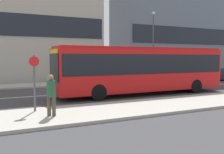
% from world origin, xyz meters
% --- Properties ---
extents(ground_plane, '(120.00, 120.00, 0.00)m').
position_xyz_m(ground_plane, '(0.00, 0.00, 0.00)').
color(ground_plane, '#3A3A3D').
extents(sidewalk_near, '(44.00, 3.50, 0.13)m').
position_xyz_m(sidewalk_near, '(0.00, -6.25, 0.07)').
color(sidewalk_near, '#A39E93').
rests_on(sidewalk_near, ground_plane).
extents(sidewalk_far, '(44.00, 3.50, 0.13)m').
position_xyz_m(sidewalk_far, '(0.00, 6.25, 0.07)').
color(sidewalk_far, '#A39E93').
rests_on(sidewalk_far, ground_plane).
extents(lane_centerline, '(41.80, 0.16, 0.01)m').
position_xyz_m(lane_centerline, '(0.00, 0.00, 0.00)').
color(lane_centerline, silver).
rests_on(lane_centerline, ground_plane).
extents(apartment_block_right_tower, '(19.41, 5.90, 19.78)m').
position_xyz_m(apartment_block_right_tower, '(19.31, 12.41, 9.88)').
color(apartment_block_right_tower, slate).
rests_on(apartment_block_right_tower, ground_plane).
extents(city_bus, '(12.07, 2.57, 3.18)m').
position_xyz_m(city_bus, '(4.03, -2.12, 1.83)').
color(city_bus, red).
rests_on(city_bus, ground_plane).
extents(parked_car_0, '(4.45, 1.87, 1.37)m').
position_xyz_m(parked_car_0, '(11.88, 3.23, 0.65)').
color(parked_car_0, silver).
rests_on(parked_car_0, ground_plane).
extents(parked_car_1, '(4.38, 1.82, 1.33)m').
position_xyz_m(parked_car_1, '(17.04, 3.23, 0.63)').
color(parked_car_1, black).
rests_on(parked_car_1, ground_plane).
extents(pedestrian_near_stop, '(0.34, 0.34, 1.69)m').
position_xyz_m(pedestrian_near_stop, '(-3.09, -6.52, 1.09)').
color(pedestrian_near_stop, '#4C4233').
rests_on(pedestrian_near_stop, sidewalk_near).
extents(bus_stop_sign, '(0.44, 0.12, 2.47)m').
position_xyz_m(bus_stop_sign, '(-3.56, -5.28, 1.58)').
color(bus_stop_sign, '#4C4C51').
rests_on(bus_stop_sign, sidewalk_near).
extents(street_lamp, '(0.36, 0.36, 7.20)m').
position_xyz_m(street_lamp, '(10.19, 5.50, 4.50)').
color(street_lamp, '#4C4C51').
rests_on(street_lamp, sidewalk_far).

